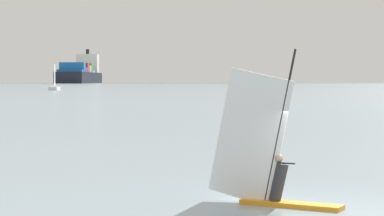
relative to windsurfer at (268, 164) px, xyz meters
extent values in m
plane|color=gray|center=(1.57, -1.06, -1.08)|extent=(4000.00, 4000.00, 0.00)
cube|color=orange|center=(0.58, -0.29, -1.02)|extent=(2.69, 1.73, 0.12)
cylinder|color=black|center=(0.30, -0.15, 1.03)|extent=(0.82, 0.45, 4.00)
cube|color=white|center=(-0.46, 0.23, 0.70)|extent=(2.25, 1.17, 3.71)
cylinder|color=black|center=(-0.15, 0.07, 0.05)|extent=(1.66, 0.86, 0.04)
cylinder|color=#2D2D33|center=(0.27, -0.14, -0.46)|extent=(0.62, 0.53, 1.05)
sphere|color=tan|center=(0.27, -0.14, 0.16)|extent=(0.22, 0.22, 0.22)
cube|color=black|center=(-158.38, 833.73, 5.04)|extent=(31.76, 149.68, 12.25)
cube|color=silver|center=(-159.11, 890.47, 22.56)|extent=(25.80, 16.02, 22.78)
cylinder|color=black|center=(-159.11, 890.47, 36.95)|extent=(4.00, 4.00, 6.00)
cube|color=#99999E|center=(-158.63, 853.24, 12.47)|extent=(27.00, 12.25, 2.60)
cube|color=#2D8C47|center=(-158.46, 840.01, 16.37)|extent=(27.00, 12.25, 10.40)
cube|color=#99999E|center=(-158.29, 826.79, 15.07)|extent=(27.00, 12.25, 7.80)
cube|color=red|center=(-158.12, 813.57, 16.37)|extent=(27.00, 12.25, 10.40)
cube|color=#59388C|center=(-157.95, 800.34, 13.77)|extent=(27.00, 12.25, 5.20)
cube|color=#1E66AD|center=(-157.78, 787.12, 16.37)|extent=(27.00, 12.25, 10.40)
cube|color=#1E66AD|center=(-157.61, 773.90, 12.47)|extent=(27.00, 12.25, 2.60)
cube|color=#756B56|center=(39.73, 1336.75, 25.01)|extent=(1052.08, 360.53, 52.19)
cube|color=white|center=(-55.61, 228.78, -0.51)|extent=(3.57, 9.14, 1.15)
cylinder|color=#B2B2B7|center=(-55.61, 228.78, 4.38)|extent=(0.16, 0.16, 8.62)
cube|color=white|center=(-55.68, 229.58, 3.95)|extent=(0.28, 2.40, 7.24)
camera|label=1|loc=(-1.35, -19.83, 2.21)|focal=70.31mm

